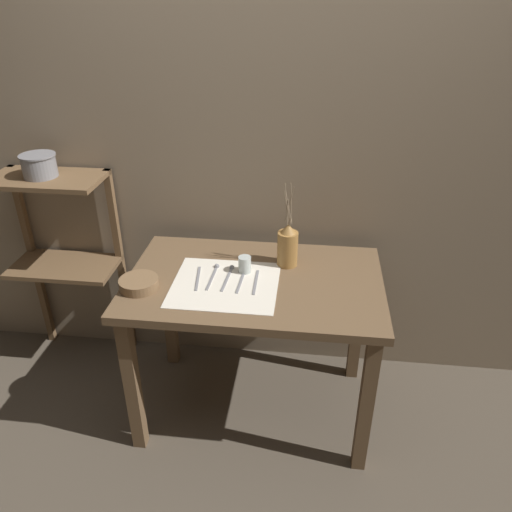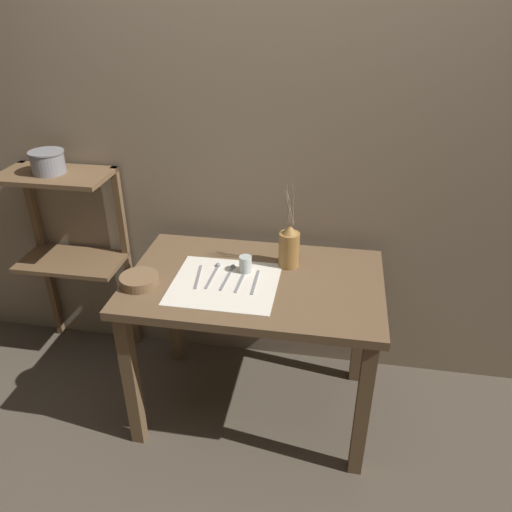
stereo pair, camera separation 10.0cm
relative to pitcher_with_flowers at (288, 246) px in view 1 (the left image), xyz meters
name	(u,v)px [view 1 (the left image)]	position (x,y,z in m)	size (l,w,h in m)	color
ground_plane	(255,405)	(-0.14, -0.15, -0.89)	(12.00, 12.00, 0.00)	brown
stone_wall_back	(266,160)	(-0.14, 0.33, 0.31)	(7.00, 0.06, 2.40)	gray
wooden_table	(255,300)	(-0.14, -0.15, -0.22)	(1.17, 0.74, 0.79)	brown
wooden_shelf_unit	(62,236)	(-1.21, 0.16, -0.10)	(0.56, 0.31, 1.14)	brown
linen_cloth	(225,284)	(-0.26, -0.21, -0.10)	(0.47, 0.43, 0.00)	silver
pitcher_with_flowers	(288,246)	(0.00, 0.00, 0.00)	(0.10, 0.10, 0.41)	olive
wooden_bowl	(139,283)	(-0.64, -0.28, -0.08)	(0.17, 0.17, 0.05)	brown
glass_tumbler_near	(245,264)	(-0.19, -0.10, -0.06)	(0.06, 0.06, 0.08)	#B7C1BC
knife_center	(198,278)	(-0.39, -0.18, -0.10)	(0.04, 0.21, 0.00)	gray
spoon_outer	(215,271)	(-0.33, -0.11, -0.09)	(0.02, 0.22, 0.02)	gray
spoon_inner	(230,272)	(-0.26, -0.12, -0.09)	(0.03, 0.22, 0.02)	gray
fork_inner	(241,281)	(-0.20, -0.18, -0.10)	(0.02, 0.21, 0.00)	gray
fork_outer	(256,282)	(-0.13, -0.18, -0.10)	(0.02, 0.21, 0.00)	gray
metal_pot_large	(39,165)	(-1.23, 0.13, 0.30)	(0.17, 0.17, 0.11)	gray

